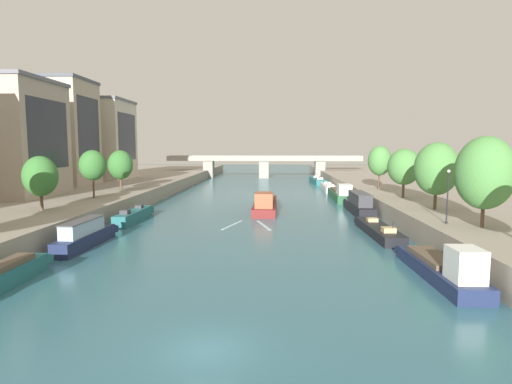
{
  "coord_description": "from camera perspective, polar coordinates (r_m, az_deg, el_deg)",
  "views": [
    {
      "loc": [
        2.94,
        -17.72,
        9.06
      ],
      "look_at": [
        0.0,
        50.87,
        1.68
      ],
      "focal_mm": 29.46,
      "sensor_mm": 36.0,
      "label": 1
    }
  ],
  "objects": [
    {
      "name": "moored_boat_right_midway",
      "position": [
        31.77,
        23.93,
        -9.33
      ],
      "size": [
        2.65,
        11.94,
        3.03
      ],
      "color": "#1E284C",
      "rests_on": "ground"
    },
    {
      "name": "building_left_middle",
      "position": [
        95.74,
        -21.05,
        6.69
      ],
      "size": [
        14.43,
        13.2,
        16.64
      ],
      "color": "beige",
      "rests_on": "quay_left"
    },
    {
      "name": "tree_right_second",
      "position": [
        49.18,
        23.31,
        2.9
      ],
      "size": [
        4.66,
        4.66,
        7.25
      ],
      "color": "brown",
      "rests_on": "quay_right"
    },
    {
      "name": "moored_boat_left_near",
      "position": [
        53.53,
        -16.21,
        -3.08
      ],
      "size": [
        1.89,
        10.52,
        2.46
      ],
      "color": "#23666B",
      "rests_on": "ground"
    },
    {
      "name": "tree_right_end_of_row",
      "position": [
        59.11,
        19.47,
        3.23
      ],
      "size": [
        4.3,
        4.3,
        6.51
      ],
      "color": "brown",
      "rests_on": "quay_right"
    },
    {
      "name": "quay_right",
      "position": [
        79.6,
        25.65,
        -0.17
      ],
      "size": [
        36.0,
        170.0,
        2.32
      ],
      "primitive_type": "cube",
      "color": "gray",
      "rests_on": "ground"
    },
    {
      "name": "ground_plane",
      "position": [
        20.12,
        -6.64,
        -20.67
      ],
      "size": [
        400.0,
        400.0,
        0.0
      ],
      "primitive_type": "plane",
      "color": "#336675"
    },
    {
      "name": "building_left_tall",
      "position": [
        82.64,
        -25.1,
        7.35
      ],
      "size": [
        10.93,
        10.86,
        18.62
      ],
      "color": "#B2A38E",
      "rests_on": "quay_left"
    },
    {
      "name": "lamppost_right_bank",
      "position": [
        40.42,
        24.58,
        -0.28
      ],
      "size": [
        0.28,
        0.28,
        4.78
      ],
      "color": "black",
      "rests_on": "quay_right"
    },
    {
      "name": "moored_boat_right_end",
      "position": [
        106.37,
        8.35,
        1.54
      ],
      "size": [
        3.08,
        15.3,
        2.37
      ],
      "color": "#23666B",
      "rests_on": "ground"
    },
    {
      "name": "moored_boat_right_gap_after",
      "position": [
        74.14,
        11.4,
        -0.26
      ],
      "size": [
        3.08,
        15.23,
        3.05
      ],
      "color": "#235633",
      "rests_on": "ground"
    },
    {
      "name": "wake_behind_barge",
      "position": [
        48.95,
        -1.08,
        -4.51
      ],
      "size": [
        5.6,
        5.91,
        0.03
      ],
      "color": "#A5D1DB",
      "rests_on": "ground"
    },
    {
      "name": "tree_left_end_of_row",
      "position": [
        50.04,
        -27.25,
        1.91
      ],
      "size": [
        3.56,
        3.56,
        5.8
      ],
      "color": "brown",
      "rests_on": "quay_left"
    },
    {
      "name": "quay_left",
      "position": [
        82.09,
        -24.55,
        0.06
      ],
      "size": [
        36.0,
        170.0,
        2.32
      ],
      "primitive_type": "cube",
      "color": "gray",
      "rests_on": "ground"
    },
    {
      "name": "tree_right_nearest",
      "position": [
        69.2,
        16.45,
        4.09
      ],
      "size": [
        3.65,
        3.65,
        6.93
      ],
      "color": "brown",
      "rests_on": "quay_right"
    },
    {
      "name": "moored_boat_right_lone",
      "position": [
        45.34,
        16.25,
        -4.97
      ],
      "size": [
        2.63,
        12.52,
        2.08
      ],
      "color": "black",
      "rests_on": "ground"
    },
    {
      "name": "moored_boat_right_far",
      "position": [
        59.2,
        13.79,
        -1.66
      ],
      "size": [
        2.27,
        12.65,
        2.91
      ],
      "color": "black",
      "rests_on": "ground"
    },
    {
      "name": "barge_midriver",
      "position": [
        60.42,
        1.27,
        -1.62
      ],
      "size": [
        3.39,
        17.42,
        3.05
      ],
      "color": "maroon",
      "rests_on": "ground"
    },
    {
      "name": "moored_boat_right_second",
      "position": [
        90.58,
        9.82,
        0.66
      ],
      "size": [
        2.84,
        14.82,
        2.15
      ],
      "color": "silver",
      "rests_on": "ground"
    },
    {
      "name": "bridge_far",
      "position": [
        123.23,
        1.09,
        3.83
      ],
      "size": [
        56.63,
        4.4,
        6.53
      ],
      "color": "gray",
      "rests_on": "ground"
    },
    {
      "name": "tree_right_past_mid",
      "position": [
        39.6,
        28.66,
        2.29
      ],
      "size": [
        4.75,
        4.75,
        7.66
      ],
      "color": "brown",
      "rests_on": "quay_right"
    },
    {
      "name": "tree_left_third",
      "position": [
        59.55,
        -21.3,
        3.38
      ],
      "size": [
        3.5,
        3.5,
        6.33
      ],
      "color": "brown",
      "rests_on": "quay_left"
    },
    {
      "name": "tree_left_past_mid",
      "position": [
        70.56,
        -17.94,
        3.53
      ],
      "size": [
        3.91,
        3.91,
        6.22
      ],
      "color": "brown",
      "rests_on": "quay_left"
    },
    {
      "name": "moored_boat_left_midway",
      "position": [
        41.4,
        -22.13,
        -5.45
      ],
      "size": [
        1.98,
        10.36,
        2.56
      ],
      "color": "#1E284C",
      "rests_on": "ground"
    }
  ]
}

